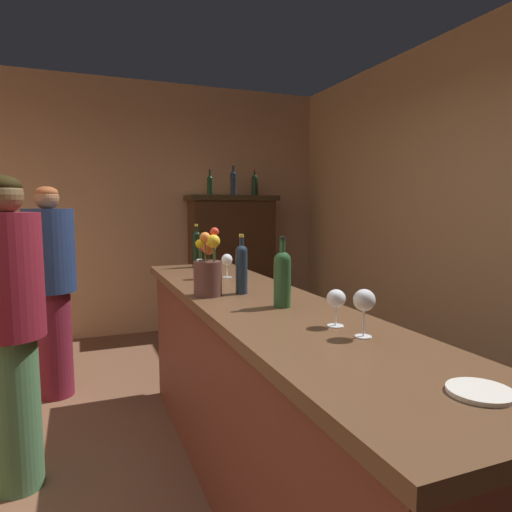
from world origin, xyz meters
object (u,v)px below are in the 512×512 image
display_cabinet (232,260)px  wine_glass_mid (364,301)px  wine_glass_spare (336,300)px  display_bottle_center (255,184)px  wine_bottle_chardonnay (197,247)px  display_bottle_midleft (233,182)px  wine_glass_rear (200,265)px  wine_glass_front (227,260)px  cheese_plate (480,392)px  bar_counter (260,396)px  wine_bottle_malbec (282,276)px  patron_in_navy (51,284)px  wine_bottle_riesling (242,267)px  patron_tall (10,321)px  flower_arrangement (208,270)px  display_bottle_left (210,184)px

display_cabinet → wine_glass_mid: display_cabinet is taller
wine_glass_spare → display_bottle_center: 3.70m
wine_bottle_chardonnay → display_bottle_midleft: 1.96m
wine_glass_rear → display_bottle_midleft: (0.98, 2.21, 0.65)m
wine_glass_front → cheese_plate: wine_glass_front is taller
display_cabinet → wine_glass_mid: size_ratio=9.19×
bar_counter → wine_bottle_malbec: wine_bottle_malbec is taller
wine_bottle_chardonnay → patron_in_navy: bearing=160.2°
wine_glass_front → wine_glass_mid: wine_glass_mid is taller
wine_bottle_riesling → display_bottle_center: size_ratio=1.04×
wine_glass_rear → patron_tall: bearing=-166.7°
bar_counter → patron_tall: 1.31m
wine_bottle_malbec → cheese_plate: bearing=-87.4°
wine_glass_spare → patron_tall: bearing=140.0°
wine_bottle_riesling → wine_glass_mid: 0.91m
wine_bottle_malbec → patron_in_navy: bearing=120.2°
patron_in_navy → wine_glass_front: bearing=17.2°
wine_glass_front → patron_in_navy: 1.45m
wine_glass_spare → wine_glass_rear: bearing=98.9°
display_cabinet → wine_glass_front: bearing=-109.4°
wine_bottle_malbec → display_bottle_center: bearing=70.7°
display_cabinet → wine_glass_mid: (-0.74, -3.66, 0.30)m
wine_glass_rear → display_bottle_center: bearing=60.6°
wine_glass_mid → wine_bottle_malbec: bearing=96.8°
wine_bottle_riesling → wine_glass_rear: bearing=98.7°
bar_counter → flower_arrangement: 0.69m
wine_bottle_malbec → wine_bottle_chardonnay: size_ratio=0.99×
wine_glass_rear → wine_glass_spare: wine_glass_spare is taller
cheese_plate → display_bottle_center: 4.35m
bar_counter → flower_arrangement: bearing=136.6°
wine_glass_rear → flower_arrangement: 0.54m
patron_tall → patron_in_navy: bearing=98.1°
display_bottle_left → display_bottle_center: 0.55m
patron_tall → patron_in_navy: patron_tall is taller
display_bottle_midleft → display_bottle_center: bearing=0.0°
flower_arrangement → display_bottle_midleft: (1.07, 2.75, 0.60)m
wine_bottle_chardonnay → patron_in_navy: size_ratio=0.20×
wine_glass_spare → display_bottle_center: display_bottle_center is taller
wine_bottle_riesling → wine_glass_spare: size_ratio=2.18×
display_bottle_left → display_bottle_center: (0.55, 0.00, 0.01)m
wine_bottle_riesling → patron_in_navy: bearing=124.2°
wine_glass_front → patron_in_navy: patron_in_navy is taller
wine_bottle_riesling → display_cabinet: bearing=72.4°
display_bottle_center → bar_counter: bearing=-111.0°
display_bottle_center → display_bottle_left: bearing=180.0°
patron_in_navy → wine_bottle_malbec: bearing=-2.3°
display_cabinet → display_bottle_center: display_bottle_center is taller
wine_glass_mid → wine_glass_front: bearing=91.5°
display_cabinet → wine_bottle_chardonnay: (-0.84, -1.66, 0.32)m
display_cabinet → display_bottle_left: size_ratio=5.33×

